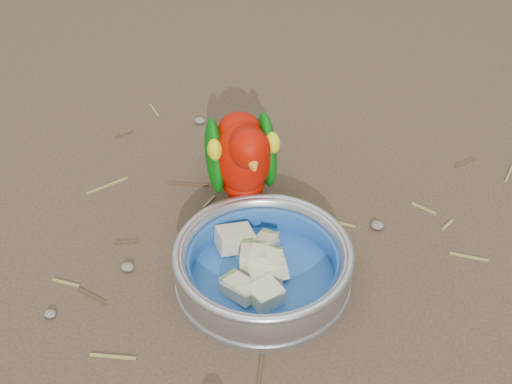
% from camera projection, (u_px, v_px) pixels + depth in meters
% --- Properties ---
extents(ground, '(60.00, 60.00, 0.00)m').
position_uv_depth(ground, '(274.00, 286.00, 0.93)').
color(ground, '#493628').
extents(food_bowl, '(0.23, 0.23, 0.02)m').
position_uv_depth(food_bowl, '(263.00, 279.00, 0.93)').
color(food_bowl, '#B2B2BA').
rests_on(food_bowl, ground).
extents(bowl_wall, '(0.23, 0.23, 0.04)m').
position_uv_depth(bowl_wall, '(263.00, 263.00, 0.91)').
color(bowl_wall, '#B2B2BA').
rests_on(bowl_wall, food_bowl).
extents(fruit_wedges, '(0.14, 0.14, 0.03)m').
position_uv_depth(fruit_wedges, '(263.00, 267.00, 0.92)').
color(fruit_wedges, beige).
rests_on(fruit_wedges, food_bowl).
extents(lory_parrot, '(0.18, 0.23, 0.17)m').
position_uv_depth(lory_parrot, '(243.00, 165.00, 0.99)').
color(lory_parrot, '#A90B00').
rests_on(lory_parrot, ground).
extents(ground_debris, '(0.90, 0.80, 0.01)m').
position_uv_depth(ground_debris, '(302.00, 240.00, 1.00)').
color(ground_debris, olive).
rests_on(ground_debris, ground).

